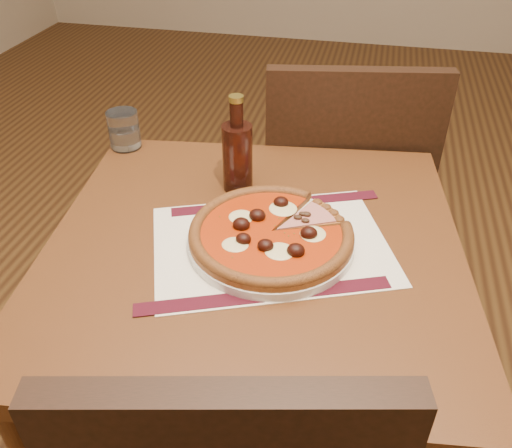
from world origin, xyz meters
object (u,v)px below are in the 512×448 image
Objects in this scene: plate at (271,241)px; pizza at (271,232)px; chair_far at (342,190)px; table at (254,281)px; water_glass at (124,130)px; bottle at (237,154)px.

plate is 0.02m from pizza.
plate is (-0.10, -0.57, 0.22)m from chair_far.
pizza is (-0.00, -0.00, 0.02)m from plate.
water_glass is at bearing 142.09° from table.
table is at bearing 177.47° from pizza.
pizza is at bearing -59.07° from bottle.
pizza is (-0.10, -0.57, 0.24)m from chair_far.
bottle is at bearing -21.49° from water_glass.
water_glass is (-0.44, 0.31, 0.02)m from pizza.
plate is at bearing -1.97° from table.
chair_far is 0.53m from bottle.
bottle reaches higher than chair_far.
table is 9.57× the size of water_glass.
table is at bearing 66.29° from chair_far.
water_glass reaches higher than pizza.
table is 2.81× the size of plate.
plate is 1.01× the size of pizza.
bottle is at bearing 120.93° from pizza.
pizza is 1.44× the size of bottle.
table is 0.27m from bottle.
water_glass is (-0.54, -0.25, 0.26)m from chair_far.
bottle is (-0.08, 0.19, 0.19)m from table.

